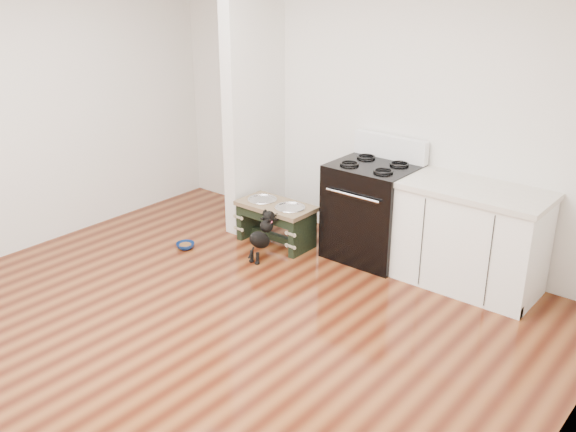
# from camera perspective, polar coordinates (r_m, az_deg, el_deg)

# --- Properties ---
(ground) EXTENTS (5.00, 5.00, 0.00)m
(ground) POSITION_cam_1_polar(r_m,az_deg,el_deg) (4.98, -8.98, -10.95)
(ground) COLOR #42180B
(ground) RESTS_ON ground
(room_shell) EXTENTS (5.00, 5.00, 5.00)m
(room_shell) POSITION_cam_1_polar(r_m,az_deg,el_deg) (4.33, -10.23, 7.40)
(room_shell) COLOR silver
(room_shell) RESTS_ON ground
(partition_wall) EXTENTS (0.15, 0.80, 2.70)m
(partition_wall) POSITION_cam_1_polar(r_m,az_deg,el_deg) (6.64, -3.02, 10.29)
(partition_wall) COLOR silver
(partition_wall) RESTS_ON ground
(oven_range) EXTENTS (0.76, 0.69, 1.14)m
(oven_range) POSITION_cam_1_polar(r_m,az_deg,el_deg) (6.11, 7.49, 0.56)
(oven_range) COLOR black
(oven_range) RESTS_ON ground
(cabinet_run) EXTENTS (1.24, 0.64, 0.91)m
(cabinet_run) POSITION_cam_1_polar(r_m,az_deg,el_deg) (5.73, 15.90, -1.89)
(cabinet_run) COLOR white
(cabinet_run) RESTS_ON ground
(dog_feeder) EXTENTS (0.78, 0.41, 0.44)m
(dog_feeder) POSITION_cam_1_polar(r_m,az_deg,el_deg) (6.39, -1.11, 0.04)
(dog_feeder) COLOR black
(dog_feeder) RESTS_ON ground
(puppy) EXTENTS (0.14, 0.40, 0.47)m
(puppy) POSITION_cam_1_polar(r_m,az_deg,el_deg) (6.08, -2.29, -1.62)
(puppy) COLOR black
(puppy) RESTS_ON ground
(floor_bowl) EXTENTS (0.24, 0.24, 0.06)m
(floor_bowl) POSITION_cam_1_polar(r_m,az_deg,el_deg) (6.46, -9.11, -2.62)
(floor_bowl) COLOR navy
(floor_bowl) RESTS_ON ground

